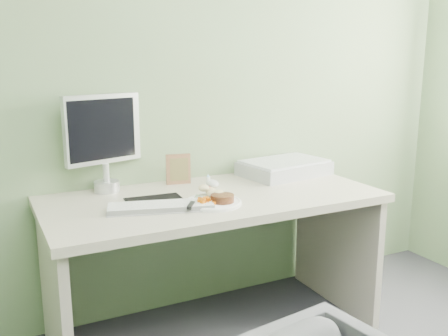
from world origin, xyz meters
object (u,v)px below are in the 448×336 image
scanner (284,168)px  plate (213,203)px  monitor (103,137)px  desk (214,231)px

scanner → plate: bearing=-159.2°
plate → monitor: 0.64m
desk → monitor: size_ratio=3.36×
plate → scanner: 0.70m
plate → scanner: size_ratio=0.55×
monitor → desk: bearing=-51.3°
scanner → desk: bearing=-167.8°
monitor → plate: bearing=-66.1°
scanner → monitor: size_ratio=0.99×
desk → monitor: 0.70m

